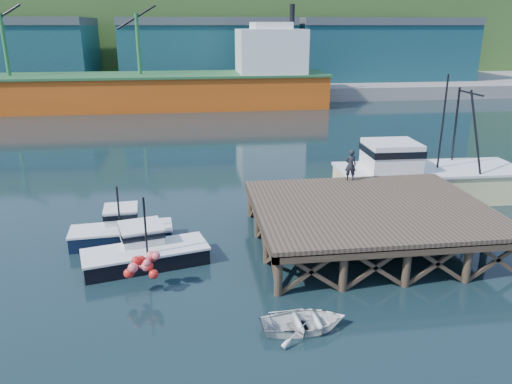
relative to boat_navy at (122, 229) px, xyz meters
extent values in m
plane|color=black|center=(7.46, -1.98, -0.66)|extent=(300.00, 300.00, 0.00)
cube|color=brown|center=(12.96, -1.98, 1.34)|extent=(12.00, 10.00, 0.25)
cube|color=#473828|center=(12.96, -6.83, 1.09)|extent=(12.00, 0.30, 0.35)
cylinder|color=#473828|center=(7.26, -6.68, 0.14)|extent=(0.36, 0.36, 2.60)
cylinder|color=#473828|center=(7.26, 2.72, 0.14)|extent=(0.36, 0.36, 2.60)
cylinder|color=#473828|center=(18.66, 2.72, 0.14)|extent=(0.36, 0.36, 2.60)
cube|color=gray|center=(7.46, 68.02, 0.34)|extent=(160.00, 40.00, 2.00)
cube|color=#184E52|center=(7.46, 63.02, 5.84)|extent=(28.00, 16.00, 9.00)
cube|color=#184E52|center=(37.46, 63.02, 5.84)|extent=(30.00, 16.00, 9.00)
cube|color=#CB5113|center=(-4.54, 46.02, 1.54)|extent=(55.00, 9.50, 4.40)
cube|color=#26592D|center=(-4.54, 46.02, 3.84)|extent=(55.50, 10.00, 0.30)
cube|color=silver|center=(15.46, 46.02, 6.84)|extent=(9.00, 9.00, 6.00)
cube|color=silver|center=(15.46, 46.02, 10.14)|extent=(5.00, 7.00, 1.20)
cylinder|color=black|center=(18.46, 46.02, 11.84)|extent=(0.70, 0.70, 2.50)
cube|color=#2D511E|center=(7.46, 98.02, 10.34)|extent=(220.00, 50.00, 22.00)
cube|color=black|center=(0.02, -0.24, -0.26)|extent=(5.29, 2.26, 0.80)
cube|color=silver|center=(0.02, -0.24, 0.16)|extent=(5.40, 2.30, 0.11)
cube|color=silver|center=(-0.05, 0.69, 0.54)|extent=(1.81, 1.81, 0.80)
cube|color=black|center=(-0.05, 0.69, 0.72)|extent=(1.91, 1.91, 0.27)
cylinder|color=black|center=(0.06, -0.76, 1.38)|extent=(0.10, 0.10, 2.49)
cube|color=black|center=(1.48, -3.05, -0.26)|extent=(6.09, 3.43, 0.80)
cube|color=silver|center=(1.48, -3.05, 0.15)|extent=(6.22, 3.50, 0.11)
cube|color=silver|center=(1.23, -2.05, 0.53)|extent=(2.31, 2.31, 0.80)
cube|color=black|center=(1.23, -2.05, 0.71)|extent=(2.44, 2.44, 0.27)
cylinder|color=black|center=(1.61, -3.61, 1.55)|extent=(0.10, 0.10, 2.83)
sphere|color=#F95B62|center=(1.33, -5.53, 0.31)|extent=(0.37, 0.37, 0.37)
sphere|color=#F95B62|center=(2.13, -5.35, 0.49)|extent=(0.37, 0.37, 0.37)
sphere|color=red|center=(1.78, -5.79, 0.66)|extent=(0.37, 0.37, 0.37)
cube|color=#F2EC9C|center=(19.35, 4.52, 0.31)|extent=(11.97, 4.38, 1.94)
cube|color=silver|center=(19.35, 4.52, 1.33)|extent=(12.19, 4.60, 0.16)
cube|color=silver|center=(16.65, 4.52, 2.25)|extent=(3.31, 3.10, 1.94)
cube|color=black|center=(16.65, 4.52, 2.68)|extent=(3.42, 3.21, 0.43)
cylinder|color=black|center=(19.89, 4.52, 4.20)|extent=(0.12, 0.12, 6.48)
imported|color=white|center=(7.78, -9.33, -0.32)|extent=(3.38, 2.49, 0.68)
imported|color=black|center=(13.23, 2.42, 2.40)|extent=(0.74, 0.54, 1.87)
camera|label=1|loc=(3.80, -25.22, 10.29)|focal=35.00mm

